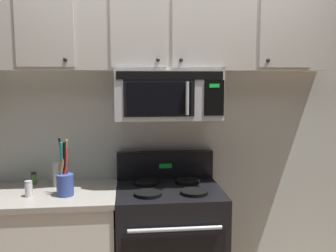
{
  "coord_description": "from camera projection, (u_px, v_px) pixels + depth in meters",
  "views": [
    {
      "loc": [
        -0.3,
        -2.23,
        1.71
      ],
      "look_at": [
        0.0,
        0.49,
        1.35
      ],
      "focal_mm": 40.58,
      "sensor_mm": 36.0,
      "label": 1
    }
  ],
  "objects": [
    {
      "name": "back_wall",
      "position": [
        164.0,
        121.0,
        3.05
      ],
      "size": [
        5.2,
        0.1,
        2.7
      ],
      "primitive_type": "cube",
      "color": "silver",
      "rests_on": "ground_plane"
    },
    {
      "name": "upper_cabinets",
      "position": [
        167.0,
        32.0,
        2.75
      ],
      "size": [
        2.5,
        0.36,
        0.55
      ],
      "color": "#BCB7AD"
    },
    {
      "name": "utensil_crock_blue",
      "position": [
        65.0,
        180.0,
        2.58
      ],
      "size": [
        0.12,
        0.12,
        0.39
      ],
      "color": "#384C9E",
      "rests_on": "counter_segment"
    },
    {
      "name": "over_range_microwave",
      "position": [
        167.0,
        95.0,
        2.78
      ],
      "size": [
        0.76,
        0.43,
        0.35
      ],
      "color": "#B7BABF"
    },
    {
      "name": "salt_shaker",
      "position": [
        29.0,
        189.0,
        2.56
      ],
      "size": [
        0.05,
        0.05,
        0.11
      ],
      "color": "white",
      "rests_on": "counter_segment"
    },
    {
      "name": "pepper_mill",
      "position": [
        56.0,
        174.0,
        2.8
      ],
      "size": [
        0.05,
        0.05,
        0.18
      ],
      "primitive_type": "cylinder",
      "color": "#B7B2A8",
      "rests_on": "counter_segment"
    },
    {
      "name": "stove_range",
      "position": [
        169.0,
        245.0,
        2.81
      ],
      "size": [
        0.76,
        0.69,
        1.12
      ],
      "color": "black",
      "rests_on": "ground_plane"
    },
    {
      "name": "spice_jar",
      "position": [
        34.0,
        178.0,
        2.86
      ],
      "size": [
        0.04,
        0.04,
        0.09
      ],
      "color": "#4C7F33",
      "rests_on": "counter_segment"
    }
  ]
}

